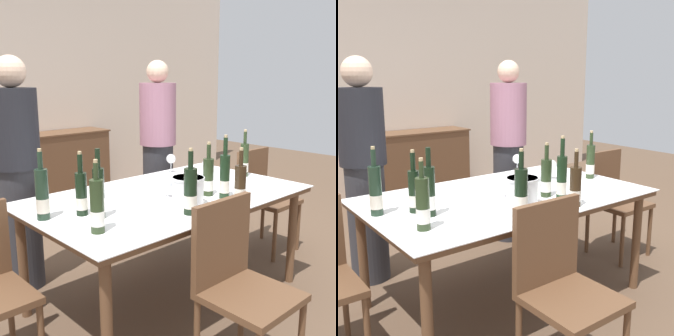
# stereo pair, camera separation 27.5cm
# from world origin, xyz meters

# --- Properties ---
(ground_plane) EXTENTS (12.00, 12.00, 0.00)m
(ground_plane) POSITION_xyz_m (0.00, 0.00, 0.00)
(ground_plane) COLOR brown
(back_wall) EXTENTS (8.00, 0.10, 2.80)m
(back_wall) POSITION_xyz_m (0.00, 3.02, 1.40)
(back_wall) COLOR beige
(back_wall) RESTS_ON ground_plane
(sideboard_cabinet) EXTENTS (1.36, 0.46, 0.84)m
(sideboard_cabinet) POSITION_xyz_m (0.64, 2.73, 0.42)
(sideboard_cabinet) COLOR brown
(sideboard_cabinet) RESTS_ON ground_plane
(dining_table) EXTENTS (1.84, 1.10, 0.75)m
(dining_table) POSITION_xyz_m (0.00, 0.00, 0.68)
(dining_table) COLOR brown
(dining_table) RESTS_ON ground_plane
(ice_bucket) EXTENTS (0.20, 0.20, 0.17)m
(ice_bucket) POSITION_xyz_m (-0.06, -0.24, 0.84)
(ice_bucket) COLOR white
(ice_bucket) RESTS_ON dining_table
(wine_bottle_0) EXTENTS (0.07, 0.07, 0.36)m
(wine_bottle_0) POSITION_xyz_m (0.18, -0.19, 0.87)
(wine_bottle_0) COLOR #28381E
(wine_bottle_0) RESTS_ON dining_table
(wine_bottle_1) EXTENTS (0.07, 0.07, 0.37)m
(wine_bottle_1) POSITION_xyz_m (0.79, -0.03, 0.87)
(wine_bottle_1) COLOR #28381E
(wine_bottle_1) RESTS_ON dining_table
(wine_bottle_2) EXTENTS (0.07, 0.07, 0.35)m
(wine_bottle_2) POSITION_xyz_m (0.17, -0.46, 0.86)
(wine_bottle_2) COLOR #332314
(wine_bottle_2) RESTS_ON dining_table
(wine_bottle_3) EXTENTS (0.08, 0.08, 0.38)m
(wine_bottle_3) POSITION_xyz_m (-0.18, -0.38, 0.88)
(wine_bottle_3) COLOR black
(wine_bottle_3) RESTS_ON dining_table
(wine_bottle_4) EXTENTS (0.07, 0.07, 0.37)m
(wine_bottle_4) POSITION_xyz_m (-0.64, 0.03, 0.87)
(wine_bottle_4) COLOR black
(wine_bottle_4) RESTS_ON dining_table
(wine_bottle_5) EXTENTS (0.07, 0.07, 0.37)m
(wine_bottle_5) POSITION_xyz_m (-0.73, -0.26, 0.88)
(wine_bottle_5) COLOR #28381E
(wine_bottle_5) RESTS_ON dining_table
(wine_bottle_6) EXTENTS (0.07, 0.07, 0.39)m
(wine_bottle_6) POSITION_xyz_m (-0.84, 0.11, 0.88)
(wine_bottle_6) COLOR #1E3323
(wine_bottle_6) RESTS_ON dining_table
(wine_bottle_7) EXTENTS (0.07, 0.07, 0.39)m
(wine_bottle_7) POSITION_xyz_m (-0.60, -0.09, 0.88)
(wine_bottle_7) COLOR black
(wine_bottle_7) RESTS_ON dining_table
(wine_bottle_8) EXTENTS (0.07, 0.07, 0.41)m
(wine_bottle_8) POSITION_xyz_m (0.20, -0.31, 0.89)
(wine_bottle_8) COLOR black
(wine_bottle_8) RESTS_ON dining_table
(wine_glass_0) EXTENTS (0.08, 0.08, 0.15)m
(wine_glass_0) POSITION_xyz_m (0.53, 0.13, 0.85)
(wine_glass_0) COLOR white
(wine_glass_0) RESTS_ON dining_table
(wine_glass_1) EXTENTS (0.07, 0.07, 0.14)m
(wine_glass_1) POSITION_xyz_m (0.20, -0.12, 0.85)
(wine_glass_1) COLOR white
(wine_glass_1) RESTS_ON dining_table
(wine_glass_2) EXTENTS (0.07, 0.07, 0.14)m
(wine_glass_2) POSITION_xyz_m (-0.05, -0.05, 0.84)
(wine_glass_2) COLOR white
(wine_glass_2) RESTS_ON dining_table
(wine_glass_3) EXTENTS (0.08, 0.08, 0.15)m
(wine_glass_3) POSITION_xyz_m (0.46, 0.46, 0.85)
(wine_glass_3) COLOR white
(wine_glass_3) RESTS_ON dining_table
(chair_right_end) EXTENTS (0.42, 0.42, 0.88)m
(chair_right_end) POSITION_xyz_m (1.22, 0.08, 0.51)
(chair_right_end) COLOR brown
(chair_right_end) RESTS_ON ground_plane
(chair_near_front) EXTENTS (0.42, 0.42, 0.91)m
(chair_near_front) POSITION_xyz_m (-0.25, -0.78, 0.53)
(chair_near_front) COLOR brown
(chair_near_front) RESTS_ON ground_plane
(person_host) EXTENTS (0.33, 0.33, 1.65)m
(person_host) POSITION_xyz_m (-0.65, 0.85, 0.83)
(person_host) COLOR #2D2D33
(person_host) RESTS_ON ground_plane
(person_guest_left) EXTENTS (0.33, 0.33, 1.65)m
(person_guest_left) POSITION_xyz_m (0.70, 0.88, 0.83)
(person_guest_left) COLOR #2D2D33
(person_guest_left) RESTS_ON ground_plane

